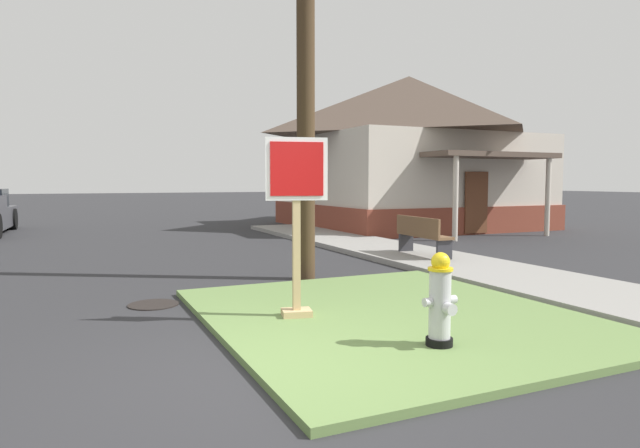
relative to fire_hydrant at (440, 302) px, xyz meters
name	(u,v)px	position (x,y,z in m)	size (l,w,h in m)	color
ground_plane	(265,378)	(-1.84, 0.07, -0.53)	(160.00, 160.00, 0.00)	#2B2B2D
grass_corner_patch	(389,316)	(0.28, 1.41, -0.49)	(4.43, 5.15, 0.08)	#668447
sidewalk_strip	(415,256)	(3.69, 5.84, -0.47)	(2.20, 17.71, 0.12)	gray
fire_hydrant	(440,302)	(0.00, 0.00, 0.00)	(0.38, 0.34, 0.95)	black
stop_sign	(297,229)	(-0.86, 1.72, 0.63)	(0.74, 0.35, 2.19)	tan
manhole_cover	(153,305)	(-2.35, 3.45, -0.52)	(0.70, 0.70, 0.02)	black
street_bench	(422,234)	(3.61, 5.46, 0.06)	(0.49, 1.71, 0.85)	brown
utility_pole	(306,0)	(0.42, 4.43, 4.32)	(1.76, 0.32, 9.34)	#42301E
corner_house	(408,150)	(8.62, 13.54, 2.43)	(8.49, 9.52, 5.76)	brown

